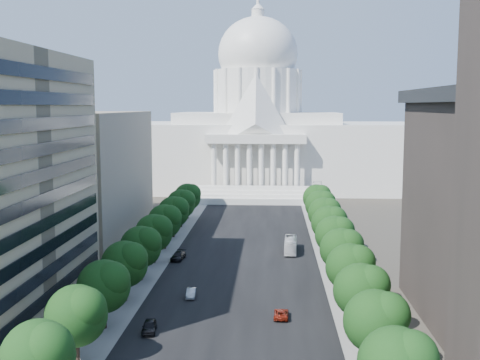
% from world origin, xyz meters
% --- Properties ---
extents(road_asphalt, '(30.00, 260.00, 0.01)m').
position_xyz_m(road_asphalt, '(0.00, 90.00, 0.00)').
color(road_asphalt, black).
rests_on(road_asphalt, ground).
extents(sidewalk_left, '(8.00, 260.00, 0.02)m').
position_xyz_m(sidewalk_left, '(-19.00, 90.00, 0.00)').
color(sidewalk_left, gray).
rests_on(sidewalk_left, ground).
extents(sidewalk_right, '(8.00, 260.00, 0.02)m').
position_xyz_m(sidewalk_right, '(19.00, 90.00, 0.00)').
color(sidewalk_right, gray).
rests_on(sidewalk_right, ground).
extents(capitol, '(120.00, 56.00, 73.00)m').
position_xyz_m(capitol, '(0.00, 184.89, 20.01)').
color(capitol, white).
rests_on(capitol, ground).
extents(office_block_left_far, '(38.00, 52.00, 30.00)m').
position_xyz_m(office_block_left_far, '(-48.00, 100.00, 15.00)').
color(office_block_left_far, gray).
rests_on(office_block_left_far, ground).
extents(tree_l_a, '(7.79, 7.60, 9.97)m').
position_xyz_m(tree_l_a, '(-17.66, 11.81, 6.45)').
color(tree_l_a, '#33261C').
rests_on(tree_l_a, ground).
extents(tree_l_b, '(7.79, 7.60, 9.97)m').
position_xyz_m(tree_l_b, '(-17.66, 23.81, 6.45)').
color(tree_l_b, '#33261C').
rests_on(tree_l_b, ground).
extents(tree_l_c, '(7.79, 7.60, 9.97)m').
position_xyz_m(tree_l_c, '(-17.66, 35.81, 6.45)').
color(tree_l_c, '#33261C').
rests_on(tree_l_c, ground).
extents(tree_l_d, '(7.79, 7.60, 9.97)m').
position_xyz_m(tree_l_d, '(-17.66, 47.81, 6.45)').
color(tree_l_d, '#33261C').
rests_on(tree_l_d, ground).
extents(tree_l_e, '(7.79, 7.60, 9.97)m').
position_xyz_m(tree_l_e, '(-17.66, 59.81, 6.45)').
color(tree_l_e, '#33261C').
rests_on(tree_l_e, ground).
extents(tree_l_f, '(7.79, 7.60, 9.97)m').
position_xyz_m(tree_l_f, '(-17.66, 71.81, 6.45)').
color(tree_l_f, '#33261C').
rests_on(tree_l_f, ground).
extents(tree_l_g, '(7.79, 7.60, 9.97)m').
position_xyz_m(tree_l_g, '(-17.66, 83.81, 6.45)').
color(tree_l_g, '#33261C').
rests_on(tree_l_g, ground).
extents(tree_l_h, '(7.79, 7.60, 9.97)m').
position_xyz_m(tree_l_h, '(-17.66, 95.81, 6.45)').
color(tree_l_h, '#33261C').
rests_on(tree_l_h, ground).
extents(tree_l_i, '(7.79, 7.60, 9.97)m').
position_xyz_m(tree_l_i, '(-17.66, 107.81, 6.45)').
color(tree_l_i, '#33261C').
rests_on(tree_l_i, ground).
extents(tree_l_j, '(7.79, 7.60, 9.97)m').
position_xyz_m(tree_l_j, '(-17.66, 119.81, 6.45)').
color(tree_l_j, '#33261C').
rests_on(tree_l_j, ground).
extents(tree_r_b, '(7.79, 7.60, 9.97)m').
position_xyz_m(tree_r_b, '(18.34, 23.81, 6.45)').
color(tree_r_b, '#33261C').
rests_on(tree_r_b, ground).
extents(tree_r_c, '(7.79, 7.60, 9.97)m').
position_xyz_m(tree_r_c, '(18.34, 35.81, 6.45)').
color(tree_r_c, '#33261C').
rests_on(tree_r_c, ground).
extents(tree_r_d, '(7.79, 7.60, 9.97)m').
position_xyz_m(tree_r_d, '(18.34, 47.81, 6.45)').
color(tree_r_d, '#33261C').
rests_on(tree_r_d, ground).
extents(tree_r_e, '(7.79, 7.60, 9.97)m').
position_xyz_m(tree_r_e, '(18.34, 59.81, 6.45)').
color(tree_r_e, '#33261C').
rests_on(tree_r_e, ground).
extents(tree_r_f, '(7.79, 7.60, 9.97)m').
position_xyz_m(tree_r_f, '(18.34, 71.81, 6.45)').
color(tree_r_f, '#33261C').
rests_on(tree_r_f, ground).
extents(tree_r_g, '(7.79, 7.60, 9.97)m').
position_xyz_m(tree_r_g, '(18.34, 83.81, 6.45)').
color(tree_r_g, '#33261C').
rests_on(tree_r_g, ground).
extents(tree_r_h, '(7.79, 7.60, 9.97)m').
position_xyz_m(tree_r_h, '(18.34, 95.81, 6.45)').
color(tree_r_h, '#33261C').
rests_on(tree_r_h, ground).
extents(tree_r_i, '(7.79, 7.60, 9.97)m').
position_xyz_m(tree_r_i, '(18.34, 107.81, 6.45)').
color(tree_r_i, '#33261C').
rests_on(tree_r_i, ground).
extents(tree_r_j, '(7.79, 7.60, 9.97)m').
position_xyz_m(tree_r_j, '(18.34, 119.81, 6.45)').
color(tree_r_j, '#33261C').
rests_on(tree_r_j, ground).
extents(streetlight_b, '(2.61, 0.44, 9.00)m').
position_xyz_m(streetlight_b, '(19.90, 35.00, 5.82)').
color(streetlight_b, gray).
rests_on(streetlight_b, ground).
extents(streetlight_c, '(2.61, 0.44, 9.00)m').
position_xyz_m(streetlight_c, '(19.90, 60.00, 5.82)').
color(streetlight_c, gray).
rests_on(streetlight_c, ground).
extents(streetlight_d, '(2.61, 0.44, 9.00)m').
position_xyz_m(streetlight_d, '(19.90, 85.00, 5.82)').
color(streetlight_d, gray).
rests_on(streetlight_d, ground).
extents(streetlight_e, '(2.61, 0.44, 9.00)m').
position_xyz_m(streetlight_e, '(19.90, 110.00, 5.82)').
color(streetlight_e, gray).
rests_on(streetlight_e, ground).
extents(streetlight_f, '(2.61, 0.44, 9.00)m').
position_xyz_m(streetlight_f, '(19.90, 135.00, 5.82)').
color(streetlight_f, gray).
rests_on(streetlight_f, ground).
extents(car_dark_a, '(2.37, 4.89, 1.61)m').
position_xyz_m(car_dark_a, '(-11.34, 34.81, 0.80)').
color(car_dark_a, black).
rests_on(car_dark_a, ground).
extents(car_silver, '(1.68, 4.30, 1.39)m').
position_xyz_m(car_silver, '(-7.58, 50.60, 0.70)').
color(car_silver, '#B0B4B9').
rests_on(car_silver, ground).
extents(car_red, '(2.31, 4.70, 1.28)m').
position_xyz_m(car_red, '(7.19, 41.49, 0.64)').
color(car_red, maroon).
rests_on(car_red, ground).
extents(car_dark_b, '(2.87, 5.79, 1.62)m').
position_xyz_m(car_dark_b, '(-13.50, 74.56, 0.81)').
color(car_dark_b, black).
rests_on(car_dark_b, ground).
extents(city_bus, '(3.01, 10.94, 3.02)m').
position_xyz_m(city_bus, '(9.79, 82.67, 1.51)').
color(city_bus, silver).
rests_on(city_bus, ground).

